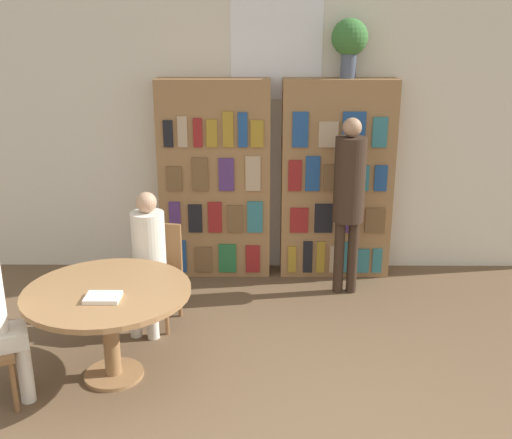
{
  "coord_description": "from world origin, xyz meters",
  "views": [
    {
      "loc": [
        -0.16,
        -2.52,
        2.51
      ],
      "look_at": [
        -0.19,
        1.95,
        1.05
      ],
      "focal_mm": 42.0,
      "sensor_mm": 36.0,
      "label": 1
    }
  ],
  "objects_px": {
    "seated_reader_left": "(147,254)",
    "librarian_standing": "(349,189)",
    "flower_vase": "(350,40)",
    "bookshelf_right": "(336,180)",
    "bookshelf_left": "(215,180)",
    "reading_table": "(108,304)",
    "chair_left_side": "(157,269)"
  },
  "relations": [
    {
      "from": "bookshelf_right",
      "to": "flower_vase",
      "type": "height_order",
      "value": "flower_vase"
    },
    {
      "from": "reading_table",
      "to": "bookshelf_left",
      "type": "bearing_deg",
      "value": 72.52
    },
    {
      "from": "reading_table",
      "to": "chair_left_side",
      "type": "xyz_separation_m",
      "value": [
        0.19,
        0.92,
        -0.11
      ]
    },
    {
      "from": "bookshelf_left",
      "to": "librarian_standing",
      "type": "distance_m",
      "value": 1.39
    },
    {
      "from": "chair_left_side",
      "to": "seated_reader_left",
      "type": "relative_size",
      "value": 0.72
    },
    {
      "from": "reading_table",
      "to": "seated_reader_left",
      "type": "distance_m",
      "value": 0.77
    },
    {
      "from": "chair_left_side",
      "to": "seated_reader_left",
      "type": "xyz_separation_m",
      "value": [
        -0.04,
        -0.17,
        0.21
      ]
    },
    {
      "from": "bookshelf_left",
      "to": "chair_left_side",
      "type": "bearing_deg",
      "value": -112.0
    },
    {
      "from": "bookshelf_right",
      "to": "bookshelf_left",
      "type": "bearing_deg",
      "value": 179.99
    },
    {
      "from": "bookshelf_left",
      "to": "librarian_standing",
      "type": "bearing_deg",
      "value": -21.17
    },
    {
      "from": "bookshelf_right",
      "to": "reading_table",
      "type": "height_order",
      "value": "bookshelf_right"
    },
    {
      "from": "reading_table",
      "to": "chair_left_side",
      "type": "relative_size",
      "value": 1.37
    },
    {
      "from": "chair_left_side",
      "to": "librarian_standing",
      "type": "bearing_deg",
      "value": -149.32
    },
    {
      "from": "librarian_standing",
      "to": "reading_table",
      "type": "bearing_deg",
      "value": -141.88
    },
    {
      "from": "flower_vase",
      "to": "bookshelf_left",
      "type": "bearing_deg",
      "value": -179.8
    },
    {
      "from": "bookshelf_left",
      "to": "seated_reader_left",
      "type": "relative_size",
      "value": 1.66
    },
    {
      "from": "flower_vase",
      "to": "bookshelf_right",
      "type": "bearing_deg",
      "value": -176.11
    },
    {
      "from": "bookshelf_right",
      "to": "librarian_standing",
      "type": "relative_size",
      "value": 1.18
    },
    {
      "from": "reading_table",
      "to": "librarian_standing",
      "type": "bearing_deg",
      "value": 38.12
    },
    {
      "from": "bookshelf_left",
      "to": "seated_reader_left",
      "type": "bearing_deg",
      "value": -110.66
    },
    {
      "from": "seated_reader_left",
      "to": "librarian_standing",
      "type": "height_order",
      "value": "librarian_standing"
    },
    {
      "from": "bookshelf_left",
      "to": "reading_table",
      "type": "relative_size",
      "value": 1.68
    },
    {
      "from": "bookshelf_left",
      "to": "seated_reader_left",
      "type": "height_order",
      "value": "bookshelf_left"
    },
    {
      "from": "bookshelf_left",
      "to": "flower_vase",
      "type": "xyz_separation_m",
      "value": [
        1.31,
        0.0,
        1.36
      ]
    },
    {
      "from": "flower_vase",
      "to": "librarian_standing",
      "type": "relative_size",
      "value": 0.32
    },
    {
      "from": "librarian_standing",
      "to": "bookshelf_left",
      "type": "bearing_deg",
      "value": 158.83
    },
    {
      "from": "seated_reader_left",
      "to": "librarian_standing",
      "type": "relative_size",
      "value": 0.71
    },
    {
      "from": "chair_left_side",
      "to": "bookshelf_right",
      "type": "bearing_deg",
      "value": -135.1
    },
    {
      "from": "bookshelf_right",
      "to": "flower_vase",
      "type": "distance_m",
      "value": 1.37
    },
    {
      "from": "bookshelf_right",
      "to": "reading_table",
      "type": "xyz_separation_m",
      "value": [
        -1.87,
        -2.01,
        -0.41
      ]
    },
    {
      "from": "bookshelf_right",
      "to": "librarian_standing",
      "type": "bearing_deg",
      "value": -83.48
    },
    {
      "from": "bookshelf_left",
      "to": "librarian_standing",
      "type": "height_order",
      "value": "bookshelf_left"
    }
  ]
}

